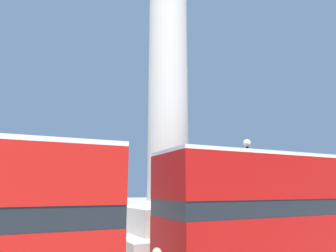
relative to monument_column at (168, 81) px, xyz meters
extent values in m
cube|color=beige|center=(0.00, 0.00, -8.16)|extent=(5.81, 5.81, 1.11)
cube|color=beige|center=(0.00, 0.00, -7.05)|extent=(4.18, 4.18, 1.11)
cylinder|color=beige|center=(0.00, 0.00, 3.55)|extent=(2.09, 2.09, 20.09)
cube|color=#A80F0C|center=(2.91, -5.26, -7.39)|extent=(11.35, 3.02, 1.66)
cube|color=black|center=(2.91, -5.26, -6.28)|extent=(11.35, 2.96, 0.55)
cube|color=#A80F0C|center=(2.91, -5.26, -5.28)|extent=(11.35, 3.02, 1.46)
cube|color=silver|center=(2.91, -5.26, -4.49)|extent=(11.35, 3.02, 0.12)
cylinder|color=black|center=(3.58, -1.89, -8.52)|extent=(0.31, 0.31, 0.40)
cylinder|color=black|center=(3.58, -1.89, -6.14)|extent=(0.14, 0.14, 5.16)
sphere|color=white|center=(3.58, -1.89, -3.36)|extent=(0.40, 0.40, 0.40)
camera|label=1|loc=(-7.07, -13.44, -5.69)|focal=32.00mm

